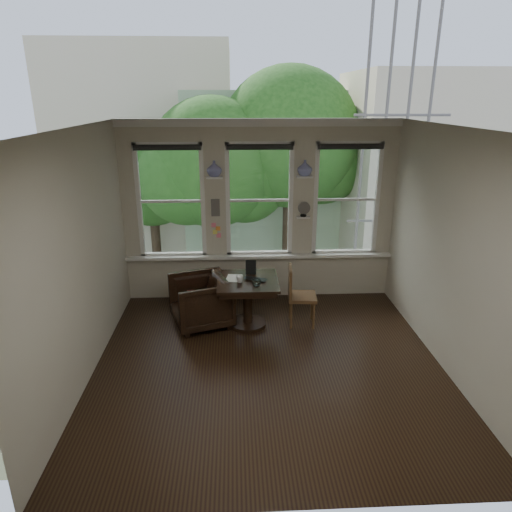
{
  "coord_description": "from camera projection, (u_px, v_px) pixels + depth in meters",
  "views": [
    {
      "loc": [
        -0.42,
        -5.16,
        3.33
      ],
      "look_at": [
        -0.12,
        0.9,
        1.19
      ],
      "focal_mm": 32.0,
      "sensor_mm": 36.0,
      "label": 1
    }
  ],
  "objects": [
    {
      "name": "shelf_left",
      "position": [
        214.0,
        177.0,
        7.29
      ],
      "size": [
        0.26,
        0.16,
        0.03
      ],
      "primitive_type": "cube",
      "color": "white",
      "rests_on": "ground"
    },
    {
      "name": "tablet",
      "position": [
        251.0,
        267.0,
        6.96
      ],
      "size": [
        0.16,
        0.08,
        0.22
      ],
      "primitive_type": "cube",
      "rotation": [
        -0.26,
        0.0,
        -0.05
      ],
      "color": "black",
      "rests_on": "table"
    },
    {
      "name": "window_left",
      "position": [
        171.0,
        201.0,
        7.48
      ],
      "size": [
        1.1,
        0.12,
        1.9
      ],
      "primitive_type": null,
      "color": "white",
      "rests_on": "ground"
    },
    {
      "name": "vase_right",
      "position": [
        305.0,
        168.0,
        7.31
      ],
      "size": [
        0.24,
        0.24,
        0.25
      ],
      "primitive_type": "imported",
      "color": "white",
      "rests_on": "shelf_right"
    },
    {
      "name": "table",
      "position": [
        248.0,
        303.0,
        6.89
      ],
      "size": [
        0.9,
        0.9,
        0.75
      ],
      "primitive_type": null,
      "color": "black",
      "rests_on": "ground"
    },
    {
      "name": "wall_left",
      "position": [
        80.0,
        260.0,
        5.39
      ],
      "size": [
        0.0,
        4.5,
        4.5
      ],
      "primitive_type": "plane",
      "rotation": [
        1.57,
        0.0,
        1.57
      ],
      "color": "beige",
      "rests_on": "ground"
    },
    {
      "name": "wall_back",
      "position": [
        259.0,
        212.0,
        7.61
      ],
      "size": [
        4.5,
        0.0,
        4.5
      ],
      "primitive_type": "plane",
      "rotation": [
        1.57,
        0.0,
        0.0
      ],
      "color": "beige",
      "rests_on": "ground"
    },
    {
      "name": "window_center",
      "position": [
        259.0,
        200.0,
        7.55
      ],
      "size": [
        1.1,
        0.12,
        1.9
      ],
      "primitive_type": null,
      "color": "white",
      "rests_on": "ground"
    },
    {
      "name": "papers",
      "position": [
        234.0,
        278.0,
        6.83
      ],
      "size": [
        0.26,
        0.33,
        0.0
      ],
      "primitive_type": "cube",
      "rotation": [
        0.0,
        0.0,
        -0.15
      ],
      "color": "silver",
      "rests_on": "table"
    },
    {
      "name": "cushion_red",
      "position": [
        201.0,
        298.0,
        6.89
      ],
      "size": [
        0.45,
        0.45,
        0.06
      ],
      "primitive_type": "cube",
      "color": "maroon",
      "rests_on": "armchair_left"
    },
    {
      "name": "armchair_left",
      "position": [
        201.0,
        301.0,
        6.91
      ],
      "size": [
        1.08,
        1.06,
        0.78
      ],
      "primitive_type": "imported",
      "rotation": [
        0.0,
        0.0,
        -1.25
      ],
      "color": "black",
      "rests_on": "ground"
    },
    {
      "name": "laptop",
      "position": [
        254.0,
        281.0,
        6.7
      ],
      "size": [
        0.4,
        0.35,
        0.03
      ],
      "primitive_type": "imported",
      "rotation": [
        0.0,
        0.0,
        -0.46
      ],
      "color": "black",
      "rests_on": "table"
    },
    {
      "name": "shelf_right",
      "position": [
        305.0,
        177.0,
        7.35
      ],
      "size": [
        0.26,
        0.16,
        0.03
      ],
      "primitive_type": "cube",
      "color": "white",
      "rests_on": "ground"
    },
    {
      "name": "ceiling",
      "position": [
        271.0,
        128.0,
        4.99
      ],
      "size": [
        4.5,
        4.5,
        0.0
      ],
      "primitive_type": "plane",
      "rotation": [
        3.14,
        0.0,
        0.0
      ],
      "color": "silver",
      "rests_on": "ground"
    },
    {
      "name": "window_right",
      "position": [
        346.0,
        199.0,
        7.61
      ],
      "size": [
        1.1,
        0.12,
        1.9
      ],
      "primitive_type": null,
      "color": "white",
      "rests_on": "ground"
    },
    {
      "name": "wall_right",
      "position": [
        452.0,
        254.0,
        5.6
      ],
      "size": [
        0.0,
        4.5,
        4.5
      ],
      "primitive_type": "plane",
      "rotation": [
        1.57,
        0.0,
        -1.57
      ],
      "color": "beige",
      "rests_on": "ground"
    },
    {
      "name": "sticky_notes",
      "position": [
        216.0,
        228.0,
        7.6
      ],
      "size": [
        0.16,
        0.01,
        0.24
      ],
      "primitive_type": null,
      "color": "pink",
      "rests_on": "ground"
    },
    {
      "name": "wall_front",
      "position": [
        293.0,
        358.0,
        3.37
      ],
      "size": [
        4.5,
        0.0,
        4.5
      ],
      "primitive_type": "plane",
      "rotation": [
        -1.57,
        0.0,
        0.0
      ],
      "color": "beige",
      "rests_on": "ground"
    },
    {
      "name": "ground",
      "position": [
        268.0,
        364.0,
        5.99
      ],
      "size": [
        4.5,
        4.5,
        0.0
      ],
      "primitive_type": "plane",
      "color": "black",
      "rests_on": "ground"
    },
    {
      "name": "intercom",
      "position": [
        215.0,
        208.0,
        7.48
      ],
      "size": [
        0.14,
        0.06,
        0.28
      ],
      "primitive_type": "cube",
      "color": "#59544F",
      "rests_on": "ground"
    },
    {
      "name": "vase_left",
      "position": [
        214.0,
        169.0,
        7.24
      ],
      "size": [
        0.24,
        0.24,
        0.25
      ],
      "primitive_type": "imported",
      "color": "white",
      "rests_on": "shelf_left"
    },
    {
      "name": "drinking_glass",
      "position": [
        256.0,
        283.0,
        6.52
      ],
      "size": [
        0.16,
        0.16,
        0.1
      ],
      "primitive_type": "imported",
      "rotation": [
        0.0,
        0.0,
        -0.33
      ],
      "color": "white",
      "rests_on": "table"
    },
    {
      "name": "side_chair_right",
      "position": [
        302.0,
        296.0,
        6.91
      ],
      "size": [
        0.45,
        0.45,
        0.92
      ],
      "primitive_type": null,
      "rotation": [
        0.0,
        0.0,
        1.49
      ],
      "color": "#482F19",
      "rests_on": "ground"
    },
    {
      "name": "desk_fan",
      "position": [
        303.0,
        211.0,
        7.52
      ],
      "size": [
        0.2,
        0.2,
        0.24
      ],
      "primitive_type": null,
      "color": "#59544F",
      "rests_on": "ground"
    },
    {
      "name": "mug",
      "position": [
        240.0,
        279.0,
        6.67
      ],
      "size": [
        0.12,
        0.12,
        0.1
      ],
      "primitive_type": "imported",
      "rotation": [
        0.0,
        0.0,
        -0.17
      ],
      "color": "white",
      "rests_on": "table"
    }
  ]
}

